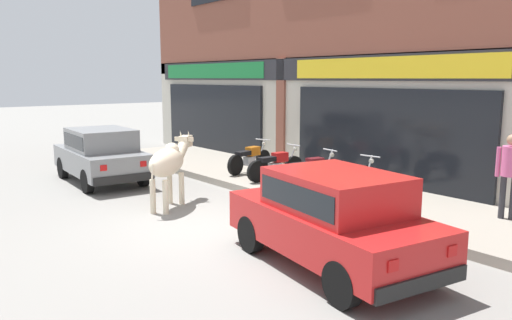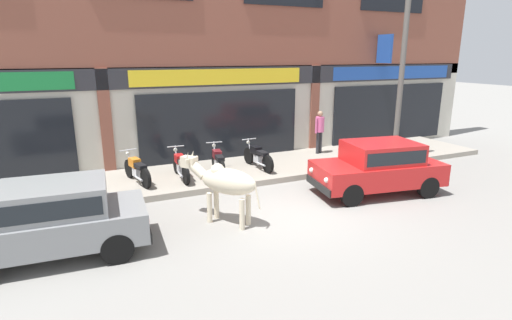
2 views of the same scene
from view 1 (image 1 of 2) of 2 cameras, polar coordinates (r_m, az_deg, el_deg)
The scene contains 10 objects.
ground_plane at distance 9.59m, azimuth -5.41°, elevation -7.66°, with size 90.00×90.00×0.00m, color gray.
sidewalk at distance 11.94m, azimuth 9.69°, elevation -3.90°, with size 19.00×3.04×0.18m, color gray.
cow at distance 10.91m, azimuth -9.94°, elevation -0.25°, with size 1.50×1.82×1.61m.
car_0 at distance 7.47m, azimuth 8.76°, elevation -6.18°, with size 3.77×2.13×1.46m.
car_1 at distance 14.06m, azimuth -17.31°, elevation 0.82°, with size 3.69×1.82×1.46m.
motorcycle_0 at distance 14.04m, azimuth -0.70°, elevation 0.19°, with size 0.65×1.79×0.88m.
motorcycle_1 at distance 13.00m, azimuth 2.28°, elevation -0.55°, with size 0.52×1.81×0.88m.
motorcycle_2 at distance 12.18m, azimuth 6.22°, elevation -1.27°, with size 0.57×1.81×0.88m.
motorcycle_3 at distance 11.27m, azimuth 11.13°, elevation -2.26°, with size 0.52×1.81×0.88m.
pedestrian at distance 10.38m, azimuth 27.05°, elevation -0.76°, with size 0.48×0.32×1.60m.
Camera 1 is at (7.68, -5.01, 2.80)m, focal length 35.00 mm.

